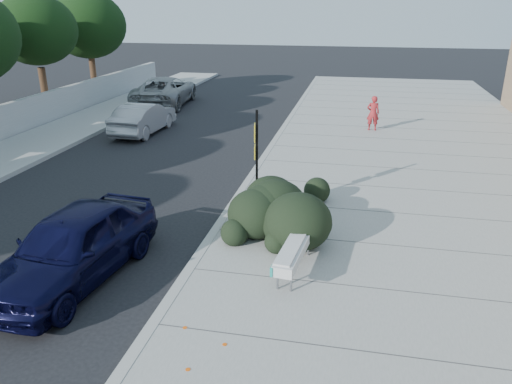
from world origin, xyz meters
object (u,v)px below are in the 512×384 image
bench (294,250)px  sedan_navy (73,246)px  sign_post (256,157)px  pedestrian (373,113)px  bike_rack (261,199)px  wagon_silver (143,118)px  suv_silver (165,91)px

bench → sedan_navy: size_ratio=0.47×
sign_post → pedestrian: sign_post is taller
bike_rack → wagon_silver: (-7.01, 8.65, -0.08)m
bench → pedestrian: bearing=88.5°
bike_rack → pedestrian: pedestrian is taller
bench → suv_silver: (-9.69, 17.43, 0.14)m
bench → wagon_silver: wagon_silver is taller
bench → sign_post: bearing=121.9°
sign_post → pedestrian: (3.14, 10.13, -0.82)m
suv_silver → bike_rack: bearing=114.1°
sign_post → wagon_silver: sign_post is taller
sedan_navy → bike_rack: bearing=52.4°
pedestrian → bike_rack: bearing=70.0°
sign_post → pedestrian: size_ratio=1.85×
bike_rack → sign_post: bearing=126.2°
sign_post → sedan_navy: size_ratio=0.63×
bench → pedestrian: pedestrian is taller
bench → sedan_navy: bearing=-161.7°
bike_rack → sedan_navy: sedan_navy is taller
wagon_silver → suv_silver: (-1.49, 6.37, 0.11)m
bench → bike_rack: 2.70m
bike_rack → suv_silver: size_ratio=0.18×
wagon_silver → suv_silver: bearing=-74.9°
sign_post → bench: bearing=-74.4°
sign_post → sedan_navy: bearing=-138.7°
sedan_navy → wagon_silver: bearing=113.7°
suv_silver → bench: bearing=113.7°
bike_rack → wagon_silver: 11.13m
pedestrian → suv_silver: bearing=-25.7°
bike_rack → pedestrian: bearing=86.8°
sign_post → suv_silver: bearing=109.4°
sedan_navy → suv_silver: suv_silver is taller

